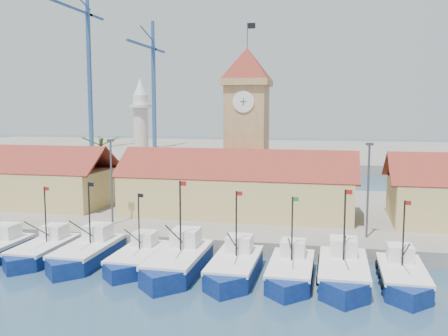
# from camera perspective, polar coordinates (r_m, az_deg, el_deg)

# --- Properties ---
(ground) EXTENTS (400.00, 400.00, 0.00)m
(ground) POSITION_cam_1_polar(r_m,az_deg,el_deg) (40.07, -3.95, -13.17)
(ground) COLOR #1D3C4F
(ground) RESTS_ON ground
(quay) EXTENTS (140.00, 32.00, 1.50)m
(quay) POSITION_cam_1_polar(r_m,az_deg,el_deg) (62.42, 2.26, -5.16)
(quay) COLOR gray
(quay) RESTS_ON ground
(terminal) EXTENTS (240.00, 80.00, 2.00)m
(terminal) POSITION_cam_1_polar(r_m,az_deg,el_deg) (147.06, 8.16, 1.79)
(terminal) COLOR gray
(terminal) RESTS_ON ground
(boat_2) EXTENTS (3.37, 9.22, 6.98)m
(boat_2) POSITION_cam_1_polar(r_m,az_deg,el_deg) (48.87, -20.11, -9.00)
(boat_2) COLOR navy
(boat_2) RESTS_ON ground
(boat_3) EXTENTS (3.65, 10.01, 7.57)m
(boat_3) POSITION_cam_1_polar(r_m,az_deg,el_deg) (46.61, -15.53, -9.51)
(boat_3) COLOR navy
(boat_3) RESTS_ON ground
(boat_4) EXTENTS (3.25, 8.91, 6.74)m
(boat_4) POSITION_cam_1_polar(r_m,az_deg,el_deg) (44.48, -10.02, -10.27)
(boat_4) COLOR navy
(boat_4) RESTS_ON ground
(boat_5) EXTENTS (3.91, 10.72, 8.11)m
(boat_5) POSITION_cam_1_polar(r_m,az_deg,el_deg) (42.47, -5.37, -10.83)
(boat_5) COLOR navy
(boat_5) RESTS_ON ground
(boat_6) EXTENTS (3.57, 9.79, 7.41)m
(boat_6) POSITION_cam_1_polar(r_m,az_deg,el_deg) (41.28, 1.15, -11.43)
(boat_6) COLOR navy
(boat_6) RESTS_ON ground
(boat_7) EXTENTS (3.42, 9.37, 7.09)m
(boat_7) POSITION_cam_1_polar(r_m,az_deg,el_deg) (40.76, 7.61, -11.78)
(boat_7) COLOR navy
(boat_7) RESTS_ON ground
(boat_8) EXTENTS (3.77, 10.31, 7.80)m
(boat_8) POSITION_cam_1_polar(r_m,az_deg,el_deg) (40.91, 13.48, -11.73)
(boat_8) COLOR navy
(boat_8) RESTS_ON ground
(boat_9) EXTENTS (3.40, 9.32, 7.05)m
(boat_9) POSITION_cam_1_polar(r_m,az_deg,el_deg) (41.45, 19.79, -11.82)
(boat_9) COLOR navy
(boat_9) RESTS_ON ground
(hall_center) EXTENTS (27.04, 10.13, 7.61)m
(hall_center) POSITION_cam_1_polar(r_m,az_deg,el_deg) (57.94, 1.58, -2.83)
(hall_center) COLOR tan
(hall_center) RESTS_ON quay
(clock_tower) EXTENTS (5.80, 5.80, 22.70)m
(clock_tower) POSITION_cam_1_polar(r_m,az_deg,el_deg) (63.05, 2.63, 5.24)
(clock_tower) COLOR tan
(clock_tower) RESTS_ON quay
(minaret) EXTENTS (3.00, 3.00, 16.30)m
(minaret) POSITION_cam_1_polar(r_m,az_deg,el_deg) (69.18, -9.45, 3.44)
(minaret) COLOR silver
(minaret) RESTS_ON quay
(palm_tree) EXTENTS (5.60, 5.03, 8.39)m
(palm_tree) POSITION_cam_1_polar(r_m,az_deg,el_deg) (69.68, -13.83, 0.48)
(palm_tree) COLOR brown
(palm_tree) RESTS_ON quay
(lamp_posts) EXTENTS (80.70, 0.25, 9.03)m
(lamp_posts) POSITION_cam_1_polar(r_m,az_deg,el_deg) (49.71, 0.43, -1.53)
(lamp_posts) COLOR #3F3F44
(lamp_posts) RESTS_ON quay
(crane_blue_far) EXTENTS (1.00, 34.53, 47.31)m
(crane_blue_far) POSITION_cam_1_polar(r_m,az_deg,el_deg) (154.75, -15.45, 12.02)
(crane_blue_far) COLOR #2A4C82
(crane_blue_far) RESTS_ON terminal
(crane_blue_near) EXTENTS (1.00, 29.41, 37.54)m
(crane_blue_near) POSITION_cam_1_polar(r_m,az_deg,el_deg) (152.95, -8.20, 10.07)
(crane_blue_near) COLOR #2A4C82
(crane_blue_near) RESTS_ON terminal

